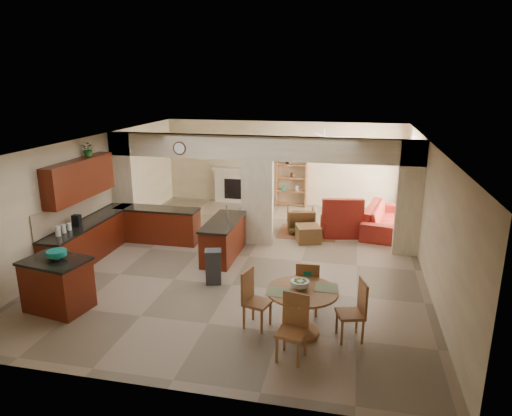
% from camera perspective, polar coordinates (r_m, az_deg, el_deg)
% --- Properties ---
extents(floor, '(10.00, 10.00, 0.00)m').
position_cam_1_polar(floor, '(11.11, -0.90, -6.10)').
color(floor, gray).
rests_on(floor, ground).
extents(ceiling, '(10.00, 10.00, 0.00)m').
position_cam_1_polar(ceiling, '(10.38, -0.97, 8.37)').
color(ceiling, white).
rests_on(ceiling, wall_back).
extents(wall_back, '(8.00, 0.00, 8.00)m').
position_cam_1_polar(wall_back, '(15.45, 3.30, 5.60)').
color(wall_back, beige).
rests_on(wall_back, floor).
extents(wall_front, '(8.00, 0.00, 8.00)m').
position_cam_1_polar(wall_front, '(6.20, -11.68, -10.95)').
color(wall_front, beige).
rests_on(wall_front, floor).
extents(wall_left, '(0.00, 10.00, 10.00)m').
position_cam_1_polar(wall_left, '(12.18, -19.59, 1.87)').
color(wall_left, beige).
rests_on(wall_left, floor).
extents(wall_right, '(0.00, 10.00, 10.00)m').
position_cam_1_polar(wall_right, '(10.53, 20.78, -0.37)').
color(wall_right, beige).
rests_on(wall_right, floor).
extents(partition_left_pier, '(0.60, 0.25, 2.80)m').
position_cam_1_polar(partition_left_pier, '(12.87, -16.16, 2.89)').
color(partition_left_pier, beige).
rests_on(partition_left_pier, floor).
extents(partition_center_pier, '(0.80, 0.25, 2.20)m').
position_cam_1_polar(partition_center_pier, '(11.68, 0.19, 0.71)').
color(partition_center_pier, beige).
rests_on(partition_center_pier, floor).
extents(partition_right_pier, '(0.60, 0.25, 2.80)m').
position_cam_1_polar(partition_right_pier, '(11.44, 18.62, 1.09)').
color(partition_right_pier, beige).
rests_on(partition_right_pier, floor).
extents(partition_header, '(8.00, 0.25, 0.60)m').
position_cam_1_polar(partition_header, '(11.39, 0.19, 7.52)').
color(partition_header, beige).
rests_on(partition_header, partition_center_pier).
extents(kitchen_counter, '(2.52, 3.29, 1.48)m').
position_cam_1_polar(kitchen_counter, '(11.86, -16.74, -2.95)').
color(kitchen_counter, '#451607').
rests_on(kitchen_counter, floor).
extents(upper_cabinets, '(0.35, 2.40, 0.90)m').
position_cam_1_polar(upper_cabinets, '(11.32, -21.15, 3.41)').
color(upper_cabinets, '#451607').
rests_on(upper_cabinets, wall_left).
extents(peninsula, '(0.70, 1.85, 0.91)m').
position_cam_1_polar(peninsula, '(10.98, -4.10, -3.85)').
color(peninsula, '#451607').
rests_on(peninsula, floor).
extents(wall_clock, '(0.34, 0.03, 0.34)m').
position_cam_1_polar(wall_clock, '(11.83, -9.56, 7.38)').
color(wall_clock, '#4E2E1A').
rests_on(wall_clock, partition_header).
extents(rug, '(1.60, 1.30, 0.01)m').
position_cam_1_polar(rug, '(12.87, 6.45, -3.04)').
color(rug, brown).
rests_on(rug, floor).
extents(fireplace, '(1.60, 0.35, 1.20)m').
position_cam_1_polar(fireplace, '(15.78, -2.60, 2.91)').
color(fireplace, beige).
rests_on(fireplace, floor).
extents(shelving_unit, '(1.00, 0.32, 1.80)m').
position_cam_1_polar(shelving_unit, '(15.33, 4.46, 3.58)').
color(shelving_unit, '#A36538').
rests_on(shelving_unit, floor).
extents(window_a, '(0.02, 0.90, 1.90)m').
position_cam_1_polar(window_a, '(12.78, 19.16, 1.61)').
color(window_a, white).
rests_on(window_a, wall_right).
extents(window_b, '(0.02, 0.90, 1.90)m').
position_cam_1_polar(window_b, '(14.42, 18.43, 3.24)').
color(window_b, white).
rests_on(window_b, wall_right).
extents(glazed_door, '(0.02, 0.70, 2.10)m').
position_cam_1_polar(glazed_door, '(13.63, 18.72, 1.86)').
color(glazed_door, white).
rests_on(glazed_door, wall_right).
extents(drape_a_left, '(0.10, 0.28, 2.30)m').
position_cam_1_polar(drape_a_left, '(12.20, 19.29, 0.94)').
color(drape_a_left, '#44241B').
rests_on(drape_a_left, wall_right).
extents(drape_a_right, '(0.10, 0.28, 2.30)m').
position_cam_1_polar(drape_a_right, '(13.35, 18.71, 2.24)').
color(drape_a_right, '#44241B').
rests_on(drape_a_right, wall_right).
extents(drape_b_left, '(0.10, 0.28, 2.30)m').
position_cam_1_polar(drape_b_left, '(13.84, 18.51, 2.72)').
color(drape_b_left, '#44241B').
rests_on(drape_b_left, wall_right).
extents(drape_b_right, '(0.10, 0.28, 2.30)m').
position_cam_1_polar(drape_b_right, '(15.00, 18.06, 3.74)').
color(drape_b_right, '#44241B').
rests_on(drape_b_right, wall_right).
extents(ceiling_fan, '(1.00, 1.00, 0.10)m').
position_cam_1_polar(ceiling_fan, '(13.15, 8.53, 8.74)').
color(ceiling_fan, white).
rests_on(ceiling_fan, ceiling).
extents(kitchen_island, '(1.26, 0.99, 0.99)m').
position_cam_1_polar(kitchen_island, '(9.30, -23.57, -8.75)').
color(kitchen_island, '#451607').
rests_on(kitchen_island, floor).
extents(teal_bowl, '(0.36, 0.36, 0.17)m').
position_cam_1_polar(teal_bowl, '(9.09, -23.64, -5.39)').
color(teal_bowl, '#148B7B').
rests_on(teal_bowl, kitchen_island).
extents(trash_can, '(0.38, 0.35, 0.68)m').
position_cam_1_polar(trash_can, '(9.66, -5.36, -7.47)').
color(trash_can, '#2F2F31').
rests_on(trash_can, floor).
extents(dining_table, '(1.19, 1.19, 0.81)m').
position_cam_1_polar(dining_table, '(7.79, 5.77, -12.01)').
color(dining_table, '#A36538').
rests_on(dining_table, floor).
extents(fruit_bowl, '(0.31, 0.31, 0.16)m').
position_cam_1_polar(fruit_bowl, '(7.66, 5.51, -9.46)').
color(fruit_bowl, '#71B426').
rests_on(fruit_bowl, dining_table).
extents(sofa, '(2.62, 1.41, 0.72)m').
position_cam_1_polar(sofa, '(13.32, 15.80, -1.29)').
color(sofa, maroon).
rests_on(sofa, floor).
extents(chaise, '(1.25, 1.10, 0.44)m').
position_cam_1_polar(chaise, '(12.80, 10.73, -2.31)').
color(chaise, maroon).
rests_on(chaise, floor).
extents(armchair, '(0.88, 0.89, 0.70)m').
position_cam_1_polar(armchair, '(12.82, 5.63, -1.46)').
color(armchair, maroon).
rests_on(armchair, floor).
extents(ottoman, '(0.75, 0.75, 0.43)m').
position_cam_1_polar(ottoman, '(12.11, 6.54, -3.21)').
color(ottoman, maroon).
rests_on(ottoman, floor).
extents(plant, '(0.38, 0.35, 0.36)m').
position_cam_1_polar(plant, '(11.59, -20.23, 6.94)').
color(plant, '#144E16').
rests_on(plant, upper_cabinets).
extents(chair_north, '(0.44, 0.44, 1.02)m').
position_cam_1_polar(chair_north, '(8.39, 6.45, -9.68)').
color(chair_north, '#A36538').
rests_on(chair_north, floor).
extents(chair_east, '(0.52, 0.52, 1.02)m').
position_cam_1_polar(chair_east, '(7.78, 12.36, -12.14)').
color(chair_east, '#A36538').
rests_on(chair_east, floor).
extents(chair_south, '(0.49, 0.49, 1.02)m').
position_cam_1_polar(chair_south, '(7.21, 4.70, -14.22)').
color(chair_south, '#A36538').
rests_on(chair_south, floor).
extents(chair_west, '(0.51, 0.51, 1.02)m').
position_cam_1_polar(chair_west, '(7.98, -0.38, -10.97)').
color(chair_west, '#A36538').
rests_on(chair_west, floor).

